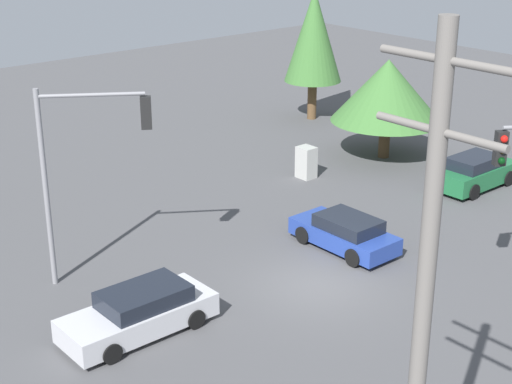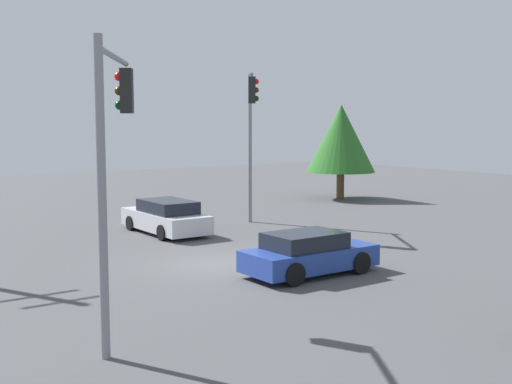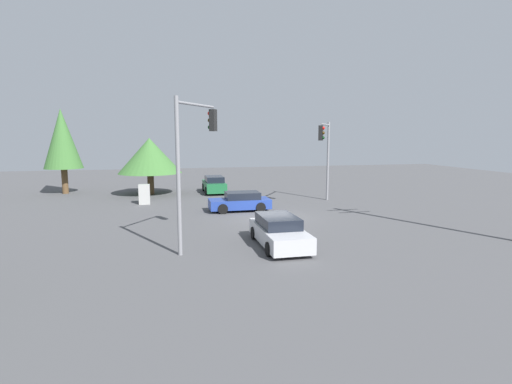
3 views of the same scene
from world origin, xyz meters
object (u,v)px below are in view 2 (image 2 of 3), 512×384
traffic_signal_main (251,122)px  traffic_signal_cross (112,139)px  sedan_silver (166,217)px  sedan_blue (309,254)px

traffic_signal_main → traffic_signal_cross: size_ratio=1.09×
sedan_silver → traffic_signal_cross: bearing=-122.1°
sedan_blue → sedan_silver: size_ratio=0.88×
traffic_signal_cross → sedan_silver: bearing=0.6°
sedan_blue → traffic_signal_cross: (6.89, 1.86, 3.56)m
sedan_blue → traffic_signal_main: 9.93m
sedan_blue → sedan_silver: bearing=-179.2°
traffic_signal_main → traffic_signal_cross: traffic_signal_main is taller
sedan_blue → traffic_signal_main: bearing=156.0°
sedan_silver → traffic_signal_main: (-3.84, 0.61, 3.88)m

